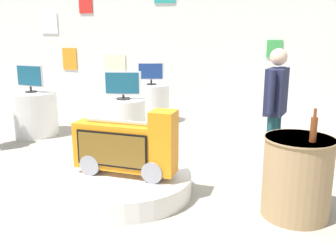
% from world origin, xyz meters
% --- Properties ---
extents(ground_plane, '(30.00, 30.00, 0.00)m').
position_xyz_m(ground_plane, '(0.00, 0.00, 0.00)').
color(ground_plane, '#A8A091').
extents(back_wall_display, '(12.00, 0.13, 3.21)m').
position_xyz_m(back_wall_display, '(-0.00, 4.49, 1.61)').
color(back_wall_display, silver).
rests_on(back_wall_display, ground).
extents(main_display_pedestal, '(1.53, 1.53, 0.23)m').
position_xyz_m(main_display_pedestal, '(0.03, -0.07, 0.12)').
color(main_display_pedestal, silver).
rests_on(main_display_pedestal, ground).
extents(novelty_firetruck_tv, '(1.20, 0.35, 0.78)m').
position_xyz_m(novelty_firetruck_tv, '(0.05, -0.08, 0.56)').
color(novelty_firetruck_tv, gray).
rests_on(novelty_firetruck_tv, main_display_pedestal).
extents(display_pedestal_left_rear, '(0.74, 0.74, 0.78)m').
position_xyz_m(display_pedestal_left_rear, '(-0.92, 3.40, 0.39)').
color(display_pedestal_left_rear, silver).
rests_on(display_pedestal_left_rear, ground).
extents(tv_on_left_rear, '(0.51, 0.21, 0.45)m').
position_xyz_m(tv_on_left_rear, '(-0.92, 3.40, 1.03)').
color(tv_on_left_rear, black).
rests_on(tv_on_left_rear, display_pedestal_left_rear).
extents(display_pedestal_center_rear, '(0.88, 0.88, 0.78)m').
position_xyz_m(display_pedestal_center_rear, '(-2.64, 1.81, 0.39)').
color(display_pedestal_center_rear, silver).
rests_on(display_pedestal_center_rear, ground).
extents(tv_on_center_rear, '(0.58, 0.20, 0.49)m').
position_xyz_m(tv_on_center_rear, '(-2.64, 1.81, 1.06)').
color(tv_on_center_rear, black).
rests_on(tv_on_center_rear, display_pedestal_center_rear).
extents(display_pedestal_far_right, '(0.70, 0.70, 0.78)m').
position_xyz_m(display_pedestal_far_right, '(-0.76, 1.65, 0.39)').
color(display_pedestal_far_right, silver).
rests_on(display_pedestal_far_right, ground).
extents(tv_on_far_right, '(0.57, 0.23, 0.45)m').
position_xyz_m(tv_on_far_right, '(-0.76, 1.65, 1.02)').
color(tv_on_far_right, black).
rests_on(tv_on_far_right, display_pedestal_far_right).
extents(side_table_round, '(0.70, 0.70, 0.83)m').
position_xyz_m(side_table_round, '(1.90, -0.04, 0.42)').
color(side_table_round, '#9E7F56').
rests_on(side_table_round, ground).
extents(bottle_on_side_table, '(0.06, 0.06, 0.32)m').
position_xyz_m(bottle_on_side_table, '(2.00, -0.15, 0.96)').
color(bottle_on_side_table, brown).
rests_on(bottle_on_side_table, side_table_round).
extents(shopper_browsing_rear, '(0.27, 0.55, 1.66)m').
position_xyz_m(shopper_browsing_rear, '(1.62, 0.78, 0.97)').
color(shopper_browsing_rear, '#194751').
rests_on(shopper_browsing_rear, ground).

